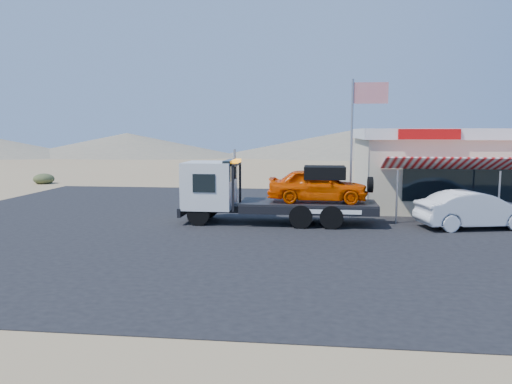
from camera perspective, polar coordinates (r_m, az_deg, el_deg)
ground at (r=18.23m, az=-3.32°, el=-5.08°), size 120.00×120.00×0.00m
asphalt_lot at (r=20.93m, az=3.54°, el=-3.48°), size 32.00×24.00×0.02m
tow_truck at (r=20.52m, az=1.95°, el=0.29°), size 7.85×2.33×2.63m
white_sedan at (r=21.27m, az=23.75°, el=-1.87°), size 4.67×2.54×1.46m
jerky_store at (r=27.58m, az=22.25°, el=2.70°), size 10.40×9.97×3.90m
flagpole at (r=22.12m, az=11.49°, el=6.74°), size 1.55×0.10×6.00m
desert_scrub at (r=32.59m, az=-24.11°, el=0.22°), size 28.83×34.26×0.79m
distant_hills at (r=73.85m, az=-3.32°, el=5.50°), size 126.00×48.00×4.20m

